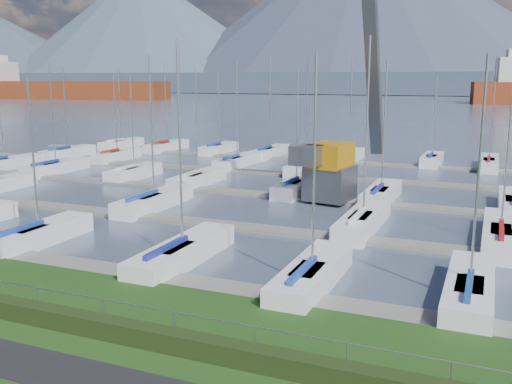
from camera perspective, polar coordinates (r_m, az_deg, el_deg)
The scene contains 10 objects.
path at distance 19.45m, azimuth -18.11°, elevation -16.92°, with size 160.00×2.00×0.04m, color black.
water at distance 276.14m, azimuth 20.51°, elevation 8.71°, with size 800.00×540.00×0.20m, color #485569.
hedge at distance 21.10m, azimuth -13.47°, elevation -13.30°, with size 80.00×0.70×0.70m, color #202F11.
fence at distance 21.06m, azimuth -12.93°, elevation -10.81°, with size 0.04×0.04×80.00m, color gray.
foothill at distance 345.94m, azimuth 21.11°, elevation 10.13°, with size 900.00×80.00×12.00m, color #434F62.
mountains at distance 422.06m, azimuth 22.91°, elevation 15.63°, with size 1190.00×360.00×115.00m.
docks at distance 44.30m, azimuth 7.00°, elevation -0.79°, with size 90.00×41.60×0.25m.
crane at distance 44.18m, azimuth 8.53°, elevation 6.42°, with size 4.79×13.36×22.35m.
cargo_ship_west at distance 272.52m, azimuth -19.59°, elevation 9.58°, with size 97.01×32.37×21.50m.
sailboat_fleet at distance 45.87m, azimuth 5.04°, elevation 6.73°, with size 74.42×49.49×13.72m.
Camera 1 is at (11.59, -15.74, 9.05)m, focal length 40.00 mm.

